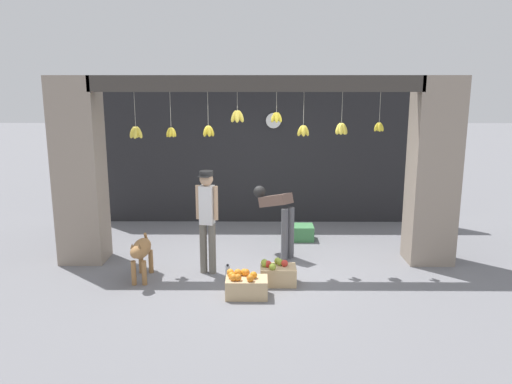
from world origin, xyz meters
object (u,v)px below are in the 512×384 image
(dog, at_px, (141,251))
(produce_box_green, at_px, (301,232))
(wall_clock, at_px, (273,121))
(fruit_crate_oranges, at_px, (246,286))
(worker_stooping, at_px, (277,212))
(water_bottle, at_px, (228,273))
(fruit_crate_apples, at_px, (277,274))
(shopkeeper, at_px, (207,215))

(dog, bearing_deg, produce_box_green, 127.43)
(wall_clock, bearing_deg, dog, -122.22)
(fruit_crate_oranges, xyz_separation_m, produce_box_green, (0.95, 2.55, -0.02))
(dog, relative_size, worker_stooping, 0.80)
(dog, xyz_separation_m, fruit_crate_oranges, (1.53, -0.59, -0.28))
(fruit_crate_oranges, xyz_separation_m, water_bottle, (-0.28, 0.55, -0.04))
(worker_stooping, bearing_deg, fruit_crate_apples, -133.25)
(produce_box_green, bearing_deg, shopkeeper, -132.71)
(fruit_crate_oranges, relative_size, water_bottle, 2.24)
(dog, distance_m, produce_box_green, 3.18)
(produce_box_green, distance_m, water_bottle, 2.34)
(fruit_crate_apples, relative_size, water_bottle, 2.03)
(fruit_crate_apples, xyz_separation_m, wall_clock, (0.02, 3.30, 1.95))
(shopkeeper, bearing_deg, dog, 29.30)
(fruit_crate_oranges, bearing_deg, water_bottle, 116.71)
(dog, bearing_deg, fruit_crate_oranges, 68.24)
(dog, height_order, fruit_crate_apples, dog)
(fruit_crate_oranges, bearing_deg, wall_clock, 83.02)
(produce_box_green, relative_size, wall_clock, 1.38)
(worker_stooping, bearing_deg, produce_box_green, 19.98)
(worker_stooping, distance_m, fruit_crate_apples, 1.36)
(worker_stooping, distance_m, wall_clock, 2.48)
(worker_stooping, xyz_separation_m, fruit_crate_oranges, (-0.48, -1.67, -0.59))
(produce_box_green, bearing_deg, fruit_crate_apples, -103.68)
(fruit_crate_oranges, xyz_separation_m, fruit_crate_apples, (0.44, 0.45, -0.00))
(dog, xyz_separation_m, shopkeeper, (0.94, 0.28, 0.47))
(worker_stooping, relative_size, fruit_crate_oranges, 2.00)
(dog, distance_m, worker_stooping, 2.31)
(worker_stooping, height_order, water_bottle, worker_stooping)
(produce_box_green, bearing_deg, fruit_crate_oranges, -110.52)
(fruit_crate_oranges, distance_m, water_bottle, 0.62)
(worker_stooping, xyz_separation_m, produce_box_green, (0.47, 0.87, -0.62))
(dog, relative_size, water_bottle, 3.58)
(fruit_crate_apples, bearing_deg, fruit_crate_oranges, -134.58)
(shopkeeper, distance_m, water_bottle, 0.91)
(shopkeeper, distance_m, fruit_crate_oranges, 1.30)
(fruit_crate_oranges, height_order, wall_clock, wall_clock)
(wall_clock, bearing_deg, shopkeeper, -110.08)
(shopkeeper, bearing_deg, water_bottle, 147.78)
(dog, height_order, fruit_crate_oranges, dog)
(water_bottle, bearing_deg, fruit_crate_apples, -8.15)
(fruit_crate_oranges, height_order, fruit_crate_apples, same)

